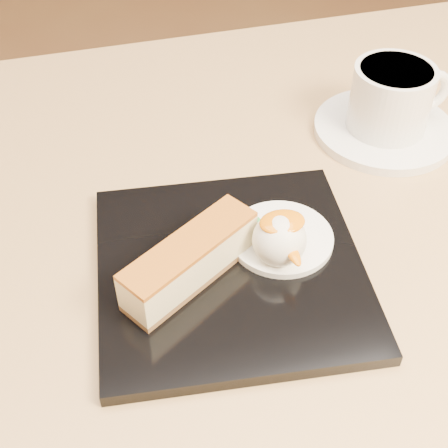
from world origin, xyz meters
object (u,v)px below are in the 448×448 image
object	(u,v)px
ice_cream_scoop	(279,240)
coffee_cup	(393,97)
dessert_plate	(230,269)
saucer	(384,129)
table	(277,344)
cheesecake	(190,260)

from	to	relation	value
ice_cream_scoop	coffee_cup	distance (m)	0.24
dessert_plate	saucer	world-z (taller)	dessert_plate
dessert_plate	table	bearing A→B (deg)	19.99
dessert_plate	cheesecake	xyz separation A→B (m)	(-0.04, -0.00, 0.03)
dessert_plate	cheesecake	distance (m)	0.04
dessert_plate	saucer	size ratio (longest dim) A/B	1.47
table	cheesecake	world-z (taller)	cheesecake
coffee_cup	saucer	bearing A→B (deg)	180.00
cheesecake	table	bearing A→B (deg)	-15.91
dessert_plate	coffee_cup	bearing A→B (deg)	34.62
ice_cream_scoop	saucer	bearing A→B (deg)	41.49
table	dessert_plate	size ratio (longest dim) A/B	3.64
cheesecake	saucer	bearing A→B (deg)	0.11
table	dessert_plate	xyz separation A→B (m)	(-0.06, -0.02, 0.16)
cheesecake	ice_cream_scoop	distance (m)	0.08
table	cheesecake	xyz separation A→B (m)	(-0.09, -0.03, 0.19)
table	saucer	world-z (taller)	saucer
table	dessert_plate	world-z (taller)	dessert_plate
saucer	coffee_cup	world-z (taller)	coffee_cup
cheesecake	saucer	xyz separation A→B (m)	(0.25, 0.16, -0.03)
cheesecake	coffee_cup	distance (m)	0.30
dessert_plate	cheesecake	size ratio (longest dim) A/B	1.78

